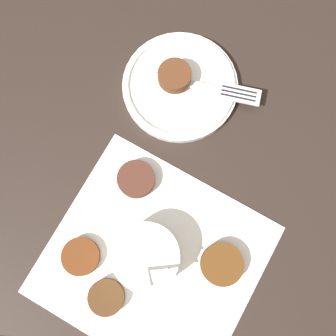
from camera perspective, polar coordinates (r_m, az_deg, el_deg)
ground_plane at (r=0.64m, az=-2.01°, el=-14.76°), size 4.00×4.00×0.00m
napkin at (r=0.64m, az=-1.99°, el=-13.16°), size 0.34×0.31×0.00m
sauce_bowl at (r=0.62m, az=-3.00°, el=-12.76°), size 0.11×0.10×0.11m
fritter_0 at (r=0.64m, az=-8.83°, el=-18.08°), size 0.06×0.06×0.02m
fritter_1 at (r=0.64m, az=-4.55°, el=-1.67°), size 0.06×0.06×0.02m
fritter_2 at (r=0.64m, az=7.90°, el=-13.71°), size 0.07×0.07×0.02m
fritter_3 at (r=0.65m, az=-12.45°, el=-12.47°), size 0.06×0.06×0.01m
serving_plate at (r=0.69m, az=1.84°, el=11.77°), size 0.20×0.20×0.02m
fritter_on_plate at (r=0.67m, az=1.05°, el=13.18°), size 0.06×0.06×0.02m
fork at (r=0.68m, az=7.09°, el=11.23°), size 0.19×0.09×0.00m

